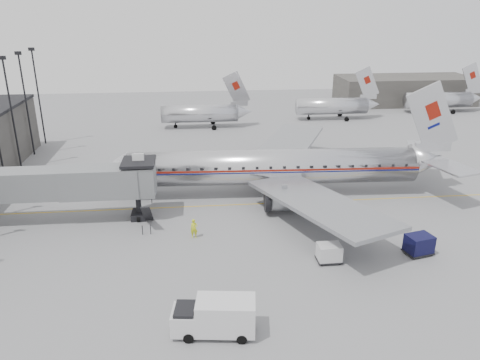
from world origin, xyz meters
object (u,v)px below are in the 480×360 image
object	(u,v)px
airliner	(280,167)
ramp_worker	(194,229)
baggage_cart_white	(329,253)
baggage_cart_navy	(419,244)
service_van	(215,316)

from	to	relation	value
airliner	ramp_worker	size ratio (longest dim) A/B	21.87
baggage_cart_white	ramp_worker	xyz separation A→B (m)	(-11.90, 5.81, 0.08)
airliner	ramp_worker	bearing A→B (deg)	-132.08
airliner	baggage_cart_navy	bearing A→B (deg)	-54.87
ramp_worker	baggage_cart_white	bearing A→B (deg)	-25.68
baggage_cart_navy	baggage_cart_white	distance (m)	8.58
ramp_worker	airliner	bearing A→B (deg)	45.81
airliner	service_van	xyz separation A→B (m)	(-9.00, -24.95, -1.96)
airliner	baggage_cart_navy	size ratio (longest dim) A/B	15.44
ramp_worker	service_van	bearing A→B (deg)	-84.40
baggage_cart_navy	ramp_worker	world-z (taller)	ramp_worker
airliner	baggage_cart_white	world-z (taller)	airliner
baggage_cart_navy	baggage_cart_white	bearing A→B (deg)	169.90
airliner	service_van	bearing A→B (deg)	-107.39
airliner	service_van	size ratio (longest dim) A/B	7.10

